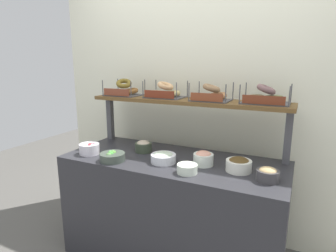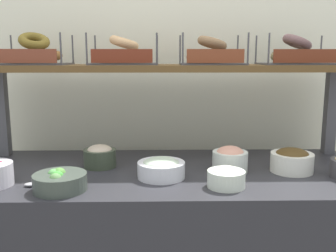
# 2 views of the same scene
# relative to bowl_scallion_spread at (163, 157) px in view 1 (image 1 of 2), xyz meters

# --- Properties ---
(back_wall) EXTENTS (2.89, 0.06, 2.40)m
(back_wall) POSITION_rel_bowl_scallion_spread_xyz_m (0.03, 0.65, 0.31)
(back_wall) COLOR white
(back_wall) RESTS_ON ground_plane
(deli_counter) EXTENTS (1.69, 0.70, 0.85)m
(deli_counter) POSITION_rel_bowl_scallion_spread_xyz_m (0.03, 0.10, -0.46)
(deli_counter) COLOR #2D2D33
(deli_counter) RESTS_ON ground_plane
(shelf_riser_left) EXTENTS (0.05, 0.05, 0.40)m
(shelf_riser_left) POSITION_rel_bowl_scallion_spread_xyz_m (-0.75, 0.37, 0.16)
(shelf_riser_left) COLOR #4C4C51
(shelf_riser_left) RESTS_ON deli_counter
(shelf_riser_right) EXTENTS (0.05, 0.05, 0.40)m
(shelf_riser_right) POSITION_rel_bowl_scallion_spread_xyz_m (0.82, 0.37, 0.16)
(shelf_riser_right) COLOR #4C4C51
(shelf_riser_right) RESTS_ON deli_counter
(upper_shelf) EXTENTS (1.65, 0.32, 0.03)m
(upper_shelf) POSITION_rel_bowl_scallion_spread_xyz_m (0.03, 0.37, 0.38)
(upper_shelf) COLOR brown
(upper_shelf) RESTS_ON shelf_riser_left
(bowl_scallion_spread) EXTENTS (0.19, 0.19, 0.08)m
(bowl_scallion_spread) POSITION_rel_bowl_scallion_spread_xyz_m (0.00, 0.00, 0.00)
(bowl_scallion_spread) COLOR white
(bowl_scallion_spread) RESTS_ON deli_counter
(bowl_lox_spread) EXTENTS (0.15, 0.15, 0.11)m
(bowl_lox_spread) POSITION_rel_bowl_scallion_spread_xyz_m (0.28, 0.08, 0.01)
(bowl_lox_spread) COLOR white
(bowl_lox_spread) RESTS_ON deli_counter
(bowl_beet_salad) EXTENTS (0.16, 0.16, 0.09)m
(bowl_beet_salad) POSITION_rel_bowl_scallion_spread_xyz_m (-0.63, -0.08, 0.01)
(bowl_beet_salad) COLOR white
(bowl_beet_salad) RESTS_ON deli_counter
(bowl_hummus) EXTENTS (0.14, 0.14, 0.09)m
(bowl_hummus) POSITION_rel_bowl_scallion_spread_xyz_m (0.74, -0.01, 0.01)
(bowl_hummus) COLOR #413F41
(bowl_hummus) RESTS_ON deli_counter
(bowl_veggie_mix) EXTENTS (0.19, 0.19, 0.08)m
(bowl_veggie_mix) POSITION_rel_bowl_scallion_spread_xyz_m (-0.36, -0.14, -0.01)
(bowl_veggie_mix) COLOR #434E45
(bowl_veggie_mix) RESTS_ON deli_counter
(bowl_cream_cheese) EXTENTS (0.14, 0.14, 0.08)m
(bowl_cream_cheese) POSITION_rel_bowl_scallion_spread_xyz_m (0.24, -0.11, -0.00)
(bowl_cream_cheese) COLOR white
(bowl_cream_cheese) RESTS_ON deli_counter
(bowl_chocolate_spread) EXTENTS (0.17, 0.17, 0.10)m
(bowl_chocolate_spread) POSITION_rel_bowl_scallion_spread_xyz_m (0.54, 0.07, 0.01)
(bowl_chocolate_spread) COLOR white
(bowl_chocolate_spread) RESTS_ON deli_counter
(bowl_tuna_salad) EXTENTS (0.14, 0.14, 0.10)m
(bowl_tuna_salad) POSITION_rel_bowl_scallion_spread_xyz_m (-0.26, 0.15, 0.01)
(bowl_tuna_salad) COLOR #3B4634
(bowl_tuna_salad) RESTS_ON deli_counter
(serving_spoon_near_plate) EXTENTS (0.05, 0.18, 0.01)m
(serving_spoon_near_plate) POSITION_rel_bowl_scallion_spread_xyz_m (-0.47, -0.06, -0.03)
(serving_spoon_near_plate) COLOR #B7B7BC
(serving_spoon_near_plate) RESTS_ON deli_counter
(bagel_basket_cinnamon_raisin) EXTENTS (0.31, 0.26, 0.16)m
(bagel_basket_cinnamon_raisin) POSITION_rel_bowl_scallion_spread_xyz_m (-0.58, 0.36, 0.44)
(bagel_basket_cinnamon_raisin) COLOR #4C4C51
(bagel_basket_cinnamon_raisin) RESTS_ON upper_shelf
(bagel_basket_plain) EXTENTS (0.32, 0.26, 0.14)m
(bagel_basket_plain) POSITION_rel_bowl_scallion_spread_xyz_m (-0.17, 0.38, 0.44)
(bagel_basket_plain) COLOR #4C4C51
(bagel_basket_plain) RESTS_ON upper_shelf
(bagel_basket_everything) EXTENTS (0.30, 0.25, 0.14)m
(bagel_basket_everything) POSITION_rel_bowl_scallion_spread_xyz_m (0.24, 0.36, 0.44)
(bagel_basket_everything) COLOR #4C4C51
(bagel_basket_everything) RESTS_ON upper_shelf
(bagel_basket_poppy) EXTENTS (0.34, 0.25, 0.15)m
(bagel_basket_poppy) POSITION_rel_bowl_scallion_spread_xyz_m (0.64, 0.38, 0.44)
(bagel_basket_poppy) COLOR #4C4C51
(bagel_basket_poppy) RESTS_ON upper_shelf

